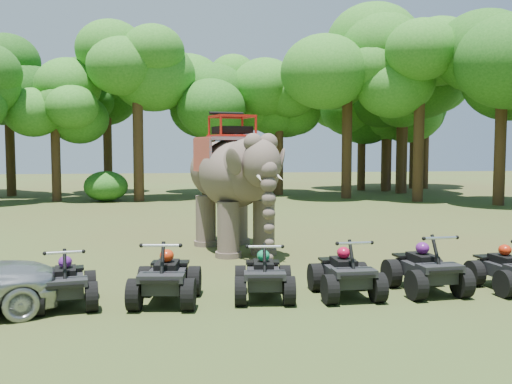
% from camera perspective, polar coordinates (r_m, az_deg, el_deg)
% --- Properties ---
extents(ground, '(110.00, 110.00, 0.00)m').
position_cam_1_polar(ground, '(13.39, 0.77, -8.53)').
color(ground, '#47381E').
rests_on(ground, ground).
extents(elephant, '(3.24, 5.19, 4.05)m').
position_cam_1_polar(elephant, '(16.68, -2.27, 1.07)').
color(elephant, brown).
rests_on(elephant, ground).
extents(atv_0, '(1.38, 1.73, 1.16)m').
position_cam_1_polar(atv_0, '(11.50, -18.52, -7.97)').
color(atv_0, black).
rests_on(atv_0, ground).
extents(atv_1, '(1.46, 1.85, 1.26)m').
position_cam_1_polar(atv_1, '(11.30, -9.01, -7.77)').
color(atv_1, black).
rests_on(atv_1, ground).
extents(atv_2, '(1.33, 1.71, 1.17)m').
position_cam_1_polar(atv_2, '(11.47, 0.78, -7.74)').
color(atv_2, black).
rests_on(atv_2, ground).
extents(atv_3, '(1.22, 1.66, 1.22)m').
position_cam_1_polar(atv_3, '(11.76, 8.95, -7.37)').
color(atv_3, black).
rests_on(atv_3, ground).
extents(atv_4, '(1.36, 1.79, 1.27)m').
position_cam_1_polar(atv_4, '(12.46, 16.62, -6.73)').
color(atv_4, black).
rests_on(atv_4, ground).
extents(atv_5, '(1.30, 1.68, 1.17)m').
position_cam_1_polar(atv_5, '(13.24, 23.96, -6.48)').
color(atv_5, black).
rests_on(atv_5, ground).
extents(tree_0, '(5.05, 5.05, 7.21)m').
position_cam_1_polar(tree_0, '(34.09, -5.00, 5.45)').
color(tree_0, '#195114').
rests_on(tree_0, ground).
extents(tree_1, '(4.73, 4.73, 6.76)m').
position_cam_1_polar(tree_1, '(37.10, 2.14, 5.04)').
color(tree_1, '#195114').
rests_on(tree_1, ground).
extents(tree_2, '(6.99, 6.99, 9.99)m').
position_cam_1_polar(tree_2, '(34.32, 9.11, 7.73)').
color(tree_2, '#195114').
rests_on(tree_2, ground).
extents(tree_3, '(6.71, 6.71, 9.59)m').
position_cam_1_polar(tree_3, '(33.06, 16.01, 7.39)').
color(tree_3, '#195114').
rests_on(tree_3, ground).
extents(tree_4, '(6.61, 6.61, 9.44)m').
position_cam_1_polar(tree_4, '(32.37, 23.32, 7.14)').
color(tree_4, '#195114').
rests_on(tree_4, ground).
extents(tree_27, '(4.85, 4.85, 6.93)m').
position_cam_1_polar(tree_27, '(33.72, -19.43, 4.99)').
color(tree_27, '#195114').
rests_on(tree_27, ground).
extents(tree_28, '(6.52, 6.52, 9.32)m').
position_cam_1_polar(tree_28, '(32.61, -11.73, 7.27)').
color(tree_28, '#195114').
rests_on(tree_28, ground).
extents(tree_30, '(5.84, 5.84, 8.35)m').
position_cam_1_polar(tree_30, '(37.80, -14.65, 6.09)').
color(tree_30, '#195114').
rests_on(tree_30, ground).
extents(tree_31, '(6.20, 6.20, 8.86)m').
position_cam_1_polar(tree_31, '(38.54, -23.43, 6.22)').
color(tree_31, '#195114').
rests_on(tree_31, ground).
extents(tree_32, '(6.07, 6.07, 8.67)m').
position_cam_1_polar(tree_32, '(40.85, 10.54, 6.25)').
color(tree_32, '#195114').
rests_on(tree_32, ground).
extents(tree_33, '(5.89, 5.89, 8.42)m').
position_cam_1_polar(tree_33, '(43.66, 16.58, 5.86)').
color(tree_33, '#195114').
rests_on(tree_33, ground).
extents(tree_34, '(5.28, 5.28, 7.55)m').
position_cam_1_polar(tree_34, '(40.35, 12.85, 5.44)').
color(tree_34, '#195114').
rests_on(tree_34, ground).
extents(tree_35, '(4.97, 4.97, 7.10)m').
position_cam_1_polar(tree_35, '(36.16, 2.34, 5.32)').
color(tree_35, '#195114').
rests_on(tree_35, ground).
extents(tree_36, '(5.10, 5.10, 7.29)m').
position_cam_1_polar(tree_36, '(44.78, 12.76, 5.17)').
color(tree_36, '#195114').
rests_on(tree_36, ground).
extents(tree_37, '(7.43, 7.43, 10.62)m').
position_cam_1_polar(tree_37, '(39.01, 14.52, 7.70)').
color(tree_37, '#195114').
rests_on(tree_37, ground).
extents(tree_39, '(5.64, 5.64, 8.06)m').
position_cam_1_polar(tree_39, '(37.42, -4.51, 6.01)').
color(tree_39, '#195114').
rests_on(tree_39, ground).
extents(tree_40, '(5.35, 5.35, 7.65)m').
position_cam_1_polar(tree_40, '(41.17, 13.07, 5.49)').
color(tree_40, '#195114').
rests_on(tree_40, ground).
extents(tree_41, '(5.48, 5.48, 7.83)m').
position_cam_1_polar(tree_41, '(38.69, 14.25, 5.67)').
color(tree_41, '#195114').
rests_on(tree_41, ground).
extents(tree_42, '(5.80, 5.80, 8.28)m').
position_cam_1_polar(tree_42, '(43.50, 15.50, 5.80)').
color(tree_42, '#195114').
rests_on(tree_42, ground).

